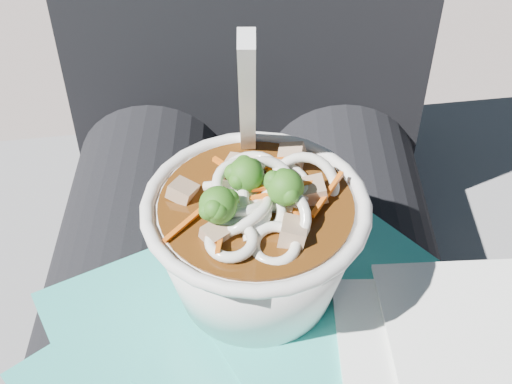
{
  "coord_description": "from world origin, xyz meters",
  "views": [
    {
      "loc": [
        0.01,
        -0.32,
        0.99
      ],
      "look_at": [
        0.01,
        -0.0,
        0.69
      ],
      "focal_mm": 50.0,
      "sensor_mm": 36.0,
      "label": 1
    }
  ],
  "objects_px": {
    "plastic_bag": "(248,331)",
    "udon_bowl": "(256,235)",
    "lap": "(246,353)",
    "person_body": "(246,243)"
  },
  "relations": [
    {
      "from": "lap",
      "to": "plastic_bag",
      "type": "distance_m",
      "value": 0.09
    },
    {
      "from": "lap",
      "to": "person_body",
      "type": "distance_m",
      "value": 0.1
    },
    {
      "from": "plastic_bag",
      "to": "udon_bowl",
      "type": "bearing_deg",
      "value": 80.61
    },
    {
      "from": "lap",
      "to": "udon_bowl",
      "type": "xyz_separation_m",
      "value": [
        0.01,
        -0.0,
        0.14
      ]
    },
    {
      "from": "lap",
      "to": "udon_bowl",
      "type": "relative_size",
      "value": 2.44
    },
    {
      "from": "plastic_bag",
      "to": "udon_bowl",
      "type": "xyz_separation_m",
      "value": [
        0.01,
        0.03,
        0.06
      ]
    },
    {
      "from": "lap",
      "to": "person_body",
      "type": "height_order",
      "value": "person_body"
    },
    {
      "from": "lap",
      "to": "plastic_bag",
      "type": "xyz_separation_m",
      "value": [
        0.0,
        -0.04,
        0.08
      ]
    },
    {
      "from": "person_body",
      "to": "udon_bowl",
      "type": "height_order",
      "value": "person_body"
    },
    {
      "from": "person_body",
      "to": "plastic_bag",
      "type": "relative_size",
      "value": 3.03
    }
  ]
}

